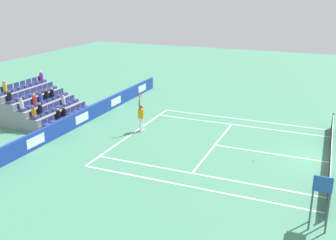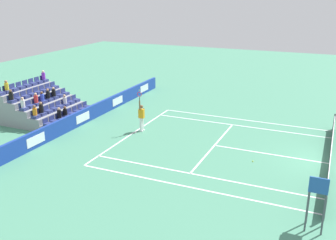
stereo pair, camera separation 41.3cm
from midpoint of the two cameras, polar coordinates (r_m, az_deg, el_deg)
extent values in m
plane|color=#47896B|center=(22.76, 22.08, -5.77)|extent=(80.00, 80.00, 0.00)
cube|color=white|center=(25.47, -5.53, -1.86)|extent=(10.97, 0.10, 0.01)
cube|color=white|center=(23.52, 6.38, -3.66)|extent=(8.23, 0.10, 0.01)
cube|color=white|center=(22.92, 14.09, -4.74)|extent=(0.10, 6.40, 0.01)
cube|color=white|center=(19.81, 4.20, -8.00)|extent=(0.10, 11.89, 0.01)
cube|color=white|center=(27.16, 9.80, -0.75)|extent=(0.10, 11.89, 0.01)
cube|color=white|center=(18.65, 2.83, -9.75)|extent=(0.10, 11.89, 0.01)
cube|color=white|center=(28.43, 10.44, 0.09)|extent=(0.10, 11.89, 0.01)
cube|color=white|center=(25.43, -5.33, -1.89)|extent=(0.10, 0.20, 0.01)
cube|color=#193899|center=(27.38, -13.08, 0.31)|extent=(23.14, 0.20, 1.02)
cube|color=white|center=(34.93, -4.14, 4.66)|extent=(1.48, 0.01, 0.57)
cube|color=white|center=(31.01, -7.99, 2.75)|extent=(1.48, 0.01, 0.57)
cube|color=white|center=(27.32, -12.89, 0.29)|extent=(1.48, 0.01, 0.57)
cube|color=white|center=(23.95, -19.25, -2.91)|extent=(1.48, 0.01, 0.57)
cylinder|color=#33383D|center=(17.17, 21.70, -11.81)|extent=(0.10, 0.10, 1.07)
cylinder|color=#33383D|center=(28.16, 22.57, -0.10)|extent=(0.10, 0.10, 1.07)
cube|color=black|center=(22.58, 22.22, -4.70)|extent=(11.77, 0.02, 0.92)
cube|color=white|center=(22.41, 22.37, -3.57)|extent=(11.77, 0.04, 0.04)
cylinder|color=white|center=(25.70, -4.26, -0.59)|extent=(0.16, 0.16, 0.90)
cylinder|color=white|center=(25.49, -4.50, -0.75)|extent=(0.16, 0.16, 0.90)
cube|color=white|center=(25.83, -4.24, -1.45)|extent=(0.12, 0.26, 0.08)
cube|color=white|center=(25.63, -4.48, -1.62)|extent=(0.12, 0.26, 0.08)
cube|color=orange|center=(25.36, -4.42, 0.93)|extent=(0.22, 0.36, 0.60)
sphere|color=brown|center=(25.23, -4.44, 1.93)|extent=(0.24, 0.24, 0.24)
cylinder|color=brown|center=(25.00, -4.68, 2.13)|extent=(0.09, 0.09, 0.62)
cylinder|color=brown|center=(25.52, -4.10, 1.10)|extent=(0.09, 0.09, 0.56)
cylinder|color=black|center=(24.87, -4.71, 3.12)|extent=(0.04, 0.04, 0.28)
torus|color=red|center=(24.80, -4.72, 3.74)|extent=(0.03, 0.31, 0.31)
sphere|color=#D1E533|center=(24.73, -4.74, 4.37)|extent=(0.07, 0.07, 0.07)
cylinder|color=#474C54|center=(16.62, 19.60, -11.33)|extent=(0.07, 0.07, 1.71)
cylinder|color=#474C54|center=(16.62, 21.70, -11.59)|extent=(0.07, 0.07, 1.71)
cylinder|color=#474C54|center=(16.10, 19.45, -12.34)|extent=(0.07, 0.07, 1.71)
cylinder|color=#474C54|center=(16.10, 21.62, -12.61)|extent=(0.07, 0.07, 1.71)
cube|color=#23519E|center=(15.94, 20.96, -9.17)|extent=(0.70, 0.70, 0.08)
cube|color=#23519E|center=(15.51, 21.03, -8.66)|extent=(0.06, 0.70, 0.55)
cube|color=#474C54|center=(15.86, 19.87, -8.45)|extent=(0.56, 0.05, 0.04)
cube|color=#474C54|center=(15.87, 22.19, -8.73)|extent=(0.56, 0.05, 0.04)
cube|color=gray|center=(28.09, -14.82, -0.01)|extent=(4.96, 0.95, 0.42)
cube|color=navy|center=(29.66, -12.36, 1.78)|extent=(0.48, 0.44, 0.20)
cube|color=navy|center=(29.70, -12.71, 2.29)|extent=(0.48, 0.04, 0.30)
cube|color=navy|center=(29.18, -13.05, 1.46)|extent=(0.48, 0.44, 0.20)
cube|color=navy|center=(29.22, -13.41, 1.97)|extent=(0.48, 0.04, 0.30)
cube|color=navy|center=(28.70, -13.76, 1.12)|extent=(0.48, 0.44, 0.20)
cube|color=navy|center=(28.75, -14.12, 1.64)|extent=(0.48, 0.04, 0.30)
cube|color=navy|center=(28.23, -14.50, 0.77)|extent=(0.48, 0.44, 0.20)
cube|color=navy|center=(28.28, -14.86, 1.30)|extent=(0.48, 0.04, 0.30)
cube|color=navy|center=(27.77, -15.26, 0.41)|extent=(0.48, 0.44, 0.20)
cube|color=navy|center=(27.82, -15.63, 0.95)|extent=(0.48, 0.04, 0.30)
cube|color=navy|center=(27.31, -16.04, 0.04)|extent=(0.48, 0.44, 0.20)
cube|color=navy|center=(27.36, -16.41, 0.59)|extent=(0.48, 0.04, 0.30)
cube|color=navy|center=(26.86, -16.85, -0.35)|extent=(0.48, 0.44, 0.20)
cube|color=navy|center=(26.91, -17.23, 0.21)|extent=(0.48, 0.04, 0.30)
cube|color=navy|center=(26.41, -17.69, -0.75)|extent=(0.48, 0.44, 0.20)
cube|color=navy|center=(26.46, -18.08, -0.18)|extent=(0.48, 0.04, 0.30)
cube|color=gray|center=(28.60, -16.37, 0.62)|extent=(4.96, 0.95, 0.84)
cube|color=navy|center=(30.09, -13.91, 2.74)|extent=(0.48, 0.44, 0.20)
cube|color=navy|center=(30.14, -14.25, 3.23)|extent=(0.48, 0.04, 0.30)
cube|color=navy|center=(29.62, -14.61, 2.43)|extent=(0.48, 0.44, 0.20)
cube|color=navy|center=(29.67, -14.96, 2.93)|extent=(0.48, 0.04, 0.30)
cube|color=navy|center=(29.15, -15.33, 2.12)|extent=(0.48, 0.44, 0.20)
cube|color=navy|center=(29.20, -15.69, 2.63)|extent=(0.48, 0.04, 0.30)
cube|color=navy|center=(28.68, -16.08, 1.79)|extent=(0.48, 0.44, 0.20)
cube|color=navy|center=(28.74, -16.44, 2.31)|extent=(0.48, 0.04, 0.30)
cube|color=navy|center=(28.23, -16.86, 1.45)|extent=(0.48, 0.44, 0.20)
cube|color=navy|center=(28.28, -17.22, 1.98)|extent=(0.48, 0.04, 0.30)
cube|color=navy|center=(27.78, -17.65, 1.10)|extent=(0.48, 0.44, 0.20)
cube|color=navy|center=(27.83, -18.02, 1.64)|extent=(0.48, 0.04, 0.30)
cube|color=navy|center=(27.33, -18.48, 0.74)|extent=(0.48, 0.44, 0.20)
cube|color=navy|center=(27.39, -18.85, 1.28)|extent=(0.48, 0.04, 0.30)
cube|color=navy|center=(26.90, -19.33, 0.36)|extent=(0.48, 0.44, 0.20)
cube|color=navy|center=(26.95, -19.70, 0.92)|extent=(0.48, 0.04, 0.30)
cube|color=gray|center=(29.14, -17.87, 1.23)|extent=(4.96, 0.95, 1.26)
cube|color=navy|center=(30.55, -15.41, 3.67)|extent=(0.48, 0.44, 0.20)
cube|color=navy|center=(30.61, -15.74, 4.15)|extent=(0.48, 0.04, 0.30)
cube|color=navy|center=(30.08, -16.12, 3.38)|extent=(0.48, 0.44, 0.20)
cube|color=navy|center=(30.14, -16.46, 3.87)|extent=(0.48, 0.04, 0.30)
cube|color=navy|center=(29.62, -16.86, 3.08)|extent=(0.48, 0.44, 0.20)
cube|color=navy|center=(29.68, -17.21, 3.58)|extent=(0.48, 0.04, 0.30)
cube|color=navy|center=(29.16, -17.62, 2.77)|extent=(0.48, 0.44, 0.20)
cube|color=navy|center=(29.23, -17.97, 3.28)|extent=(0.48, 0.04, 0.30)
cube|color=navy|center=(28.72, -18.41, 2.45)|extent=(0.48, 0.44, 0.20)
cube|color=navy|center=(28.78, -18.76, 2.97)|extent=(0.48, 0.04, 0.30)
cube|color=navy|center=(28.27, -19.22, 2.12)|extent=(0.48, 0.44, 0.20)
cube|color=navy|center=(28.34, -19.57, 2.65)|extent=(0.48, 0.04, 0.30)
cube|color=navy|center=(27.84, -20.05, 1.78)|extent=(0.48, 0.44, 0.20)
cube|color=navy|center=(27.90, -20.41, 2.32)|extent=(0.48, 0.04, 0.30)
cube|color=navy|center=(27.41, -20.91, 1.43)|extent=(0.48, 0.44, 0.20)
cube|color=navy|center=(27.48, -21.27, 1.98)|extent=(0.48, 0.04, 0.30)
cube|color=gray|center=(29.69, -19.31, 1.82)|extent=(4.96, 0.95, 1.68)
cube|color=navy|center=(31.03, -16.87, 4.56)|extent=(0.48, 0.44, 0.20)
cube|color=navy|center=(31.11, -17.19, 5.03)|extent=(0.48, 0.04, 0.30)
cube|color=navy|center=(30.58, -17.59, 4.29)|extent=(0.48, 0.44, 0.20)
cube|color=navy|center=(30.65, -17.93, 4.77)|extent=(0.48, 0.04, 0.30)
cube|color=navy|center=(30.12, -18.34, 4.01)|extent=(0.48, 0.44, 0.20)
cube|color=navy|center=(30.19, -18.68, 4.50)|extent=(0.48, 0.04, 0.30)
cube|color=navy|center=(29.67, -19.11, 3.72)|extent=(0.48, 0.44, 0.20)
cube|color=navy|center=(29.75, -19.45, 4.22)|extent=(0.48, 0.04, 0.30)
cube|color=navy|center=(29.23, -19.91, 3.42)|extent=(0.48, 0.44, 0.20)
cube|color=navy|center=(29.31, -20.25, 3.92)|extent=(0.48, 0.04, 0.30)
cube|color=navy|center=(28.80, -20.72, 3.11)|extent=(0.48, 0.44, 0.20)
cube|color=navy|center=(28.87, -21.07, 3.62)|extent=(0.48, 0.04, 0.30)
cube|color=navy|center=(28.37, -21.56, 2.79)|extent=(0.48, 0.44, 0.20)
cube|color=navy|center=(28.45, -21.91, 3.31)|extent=(0.48, 0.04, 0.30)
cube|color=navy|center=(27.95, -22.43, 2.46)|extent=(0.48, 0.44, 0.20)
cube|color=navy|center=(28.03, -22.78, 2.99)|extent=(0.48, 0.04, 0.30)
cube|color=gray|center=(30.27, -20.70, 2.38)|extent=(4.96, 0.95, 2.10)
cube|color=navy|center=(31.55, -18.28, 5.42)|extent=(0.48, 0.44, 0.20)
cube|color=navy|center=(31.63, -18.60, 5.89)|extent=(0.48, 0.04, 0.30)
cube|color=navy|center=(31.10, -19.02, 5.17)|extent=(0.48, 0.44, 0.20)
cube|color=navy|center=(31.18, -19.34, 5.64)|extent=(0.48, 0.04, 0.30)
cube|color=navy|center=(30.65, -19.77, 4.90)|extent=(0.48, 0.44, 0.20)
cube|color=navy|center=(30.73, -20.10, 5.38)|extent=(0.48, 0.04, 0.30)
cube|color=navy|center=(30.21, -20.55, 4.63)|extent=(0.48, 0.44, 0.20)
cube|color=navy|center=(30.29, -20.88, 5.12)|extent=(0.48, 0.04, 0.30)
cube|color=navy|center=(29.78, -21.35, 4.35)|extent=(0.48, 0.44, 0.20)
cube|color=navy|center=(29.86, -21.69, 4.84)|extent=(0.48, 0.04, 0.30)
cube|color=navy|center=(29.35, -22.18, 4.06)|extent=(0.48, 0.44, 0.20)
cube|color=navy|center=(29.43, -22.51, 4.56)|extent=(0.48, 0.04, 0.30)
cube|color=navy|center=(28.93, -23.02, 3.76)|extent=(0.48, 0.44, 0.20)
cube|color=navy|center=(29.02, -23.36, 4.27)|extent=(0.48, 0.04, 0.30)
cylinder|color=yellow|center=(28.89, -23.18, 4.43)|extent=(0.28, 0.28, 0.49)
sphere|color=#9E7251|center=(28.81, -23.27, 5.09)|extent=(0.20, 0.20, 0.20)
cylinder|color=purple|center=(31.51, -18.41, 6.05)|extent=(0.28, 0.28, 0.50)
sphere|color=beige|center=(31.44, -18.48, 6.67)|extent=(0.20, 0.20, 0.20)
cylinder|color=black|center=(27.90, -22.59, 3.16)|extent=(0.28, 0.28, 0.50)
sphere|color=brown|center=(27.82, -22.68, 3.85)|extent=(0.20, 0.20, 0.20)
cylinder|color=black|center=(27.26, -18.64, 1.49)|extent=(0.28, 0.28, 0.54)
sphere|color=#9E7251|center=(27.16, -18.72, 2.24)|extent=(0.20, 0.20, 0.20)
cylinder|color=red|center=(28.21, -19.37, 2.82)|extent=(0.28, 0.28, 0.50)
sphere|color=#D3A884|center=(28.13, -19.44, 3.51)|extent=(0.20, 0.20, 0.20)
cylinder|color=black|center=(27.23, -16.19, 0.77)|extent=(0.28, 0.28, 0.52)
sphere|color=#D3A884|center=(27.13, -16.26, 1.49)|extent=(0.20, 0.20, 0.20)
cylinder|color=orange|center=(26.83, -19.48, 1.06)|extent=(0.28, 0.28, 0.47)
sphere|color=brown|center=(26.74, -19.56, 1.75)|extent=(0.20, 0.20, 0.20)
cylinder|color=white|center=(27.35, -21.07, 2.15)|extent=(0.28, 0.28, 0.50)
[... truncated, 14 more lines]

